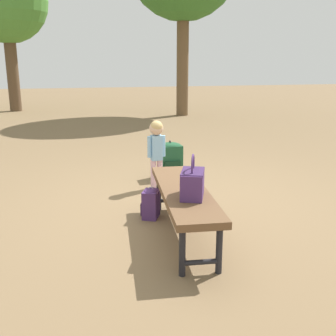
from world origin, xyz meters
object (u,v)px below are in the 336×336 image
child_standing (156,144)px  tree_far (6,2)px  handbag (193,182)px  backpack_large (170,159)px  park_bench (184,195)px  backpack_small (151,202)px

child_standing → tree_far: bearing=17.2°
handbag → backpack_large: size_ratio=0.71×
park_bench → tree_far: 11.00m
tree_far → backpack_large: bearing=-160.4°
handbag → child_standing: child_standing is taller
handbag → child_standing: size_ratio=0.43×
backpack_small → tree_far: 10.54m
backpack_small → tree_far: bearing=14.1°
handbag → tree_far: (10.51, 2.68, 2.62)m
child_standing → tree_far: 9.59m
tree_far → park_bench: bearing=-165.5°
backpack_small → park_bench: bearing=-157.5°
child_standing → tree_far: size_ratio=0.19×
backpack_large → child_standing: bearing=146.6°
backpack_large → tree_far: tree_far is taller
backpack_small → tree_far: tree_far is taller
backpack_small → tree_far: size_ratio=0.07×
park_bench → backpack_small: 0.59m
child_standing → backpack_small: 1.09m
child_standing → park_bench: bearing=178.0°
handbag → child_standing: bearing=-1.3°
child_standing → backpack_small: bearing=165.0°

